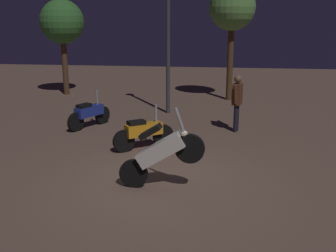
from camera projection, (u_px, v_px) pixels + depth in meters
ground_plane at (162, 182)px, 8.00m from camera, size 40.00×40.00×0.00m
motorcycle_white_foreground at (161, 153)px, 7.48m from camera, size 1.66×0.36×1.63m
motorcycle_orange_parked_left at (144, 132)px, 9.96m from camera, size 1.39×1.08×1.11m
motorcycle_blue_parked_right at (89, 113)px, 11.94m from camera, size 0.86×1.52×1.11m
person_rider_beside at (237, 98)px, 11.38m from camera, size 0.33×0.66×1.66m
streetlamp_near at (168, 16)px, 13.06m from camera, size 0.36×0.36×5.18m
tree_left_bg at (232, 9)px, 15.28m from camera, size 1.80×1.80×4.54m
tree_center_bg at (62, 23)px, 16.58m from camera, size 1.84×1.84×4.01m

